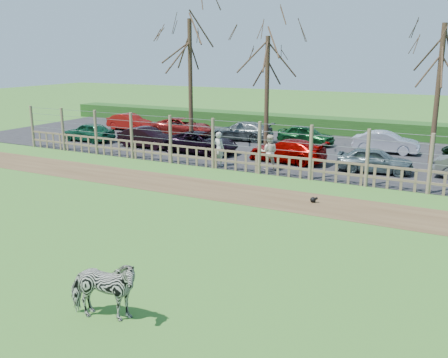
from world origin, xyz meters
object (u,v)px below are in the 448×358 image
at_px(car_0, 89,132).
at_px(crow, 313,200).
at_px(zebra, 103,290).
at_px(car_10, 306,135).
at_px(car_2, 201,143).
at_px(car_9, 242,131).
at_px(tree_mid, 267,66).
at_px(car_1, 147,137).
at_px(visitor_b, 269,152).
at_px(car_8, 183,127).
at_px(tree_left, 190,52).
at_px(car_3, 287,151).
at_px(car_4, 375,160).
at_px(tree_right, 441,60).
at_px(car_7, 130,122).
at_px(visitor_a, 219,149).
at_px(car_11, 386,142).

bearing_deg(car_0, crow, 69.75).
xyz_separation_m(zebra, car_10, (-2.89, 22.01, -0.06)).
relative_size(car_2, car_9, 1.04).
distance_m(zebra, car_10, 22.20).
height_order(tree_mid, car_1, tree_mid).
bearing_deg(visitor_b, car_2, -39.75).
bearing_deg(car_0, car_8, 138.84).
distance_m(tree_left, car_2, 5.46).
bearing_deg(tree_mid, car_0, -167.03).
xyz_separation_m(tree_mid, car_8, (-7.11, 2.15, -4.23)).
bearing_deg(zebra, car_8, 12.00).
bearing_deg(car_8, crow, -131.08).
bearing_deg(car_8, car_10, -86.83).
xyz_separation_m(car_2, car_9, (0.17, 4.93, 0.00)).
bearing_deg(car_1, car_3, -88.03).
distance_m(car_4, car_9, 10.82).
relative_size(tree_mid, car_0, 1.94).
relative_size(tree_left, tree_right, 1.07).
xyz_separation_m(zebra, crow, (1.32, 10.46, -0.58)).
relative_size(car_2, car_3, 1.04).
distance_m(tree_right, car_7, 21.40).
xyz_separation_m(tree_mid, visitor_b, (2.14, -4.66, -3.96)).
bearing_deg(car_1, visitor_b, -101.45).
distance_m(visitor_a, car_7, 13.54).
relative_size(visitor_b, car_9, 0.42).
distance_m(car_3, car_10, 5.33).
bearing_deg(car_3, tree_left, -97.31).
bearing_deg(car_3, crow, 34.45).
relative_size(car_0, car_3, 0.85).
bearing_deg(tree_mid, crow, -56.97).
bearing_deg(tree_right, car_2, -165.50).
distance_m(tree_mid, crow, 11.57).
distance_m(car_1, car_8, 4.78).
xyz_separation_m(visitor_b, car_8, (-9.25, 6.81, -0.26)).
bearing_deg(car_11, car_0, 103.98).
xyz_separation_m(visitor_b, car_3, (0.15, 2.10, -0.26)).
height_order(zebra, car_9, zebra).
bearing_deg(car_11, zebra, 173.02).
relative_size(tree_right, car_9, 1.78).
xyz_separation_m(tree_mid, car_11, (6.39, 2.40, -4.23)).
bearing_deg(tree_mid, car_1, -158.57).
bearing_deg(car_8, tree_right, -96.40).
xyz_separation_m(tree_left, visitor_a, (4.07, -3.99, -4.71)).
bearing_deg(car_7, zebra, -135.97).
height_order(car_3, car_8, same).
xyz_separation_m(crow, car_2, (-8.64, 6.27, 0.52)).
bearing_deg(tree_mid, car_3, -48.15).
bearing_deg(tree_mid, car_9, 139.07).
relative_size(car_7, car_8, 0.84).
bearing_deg(car_8, car_0, 138.34).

